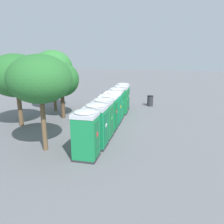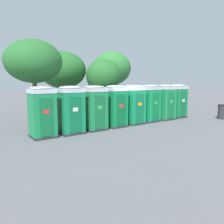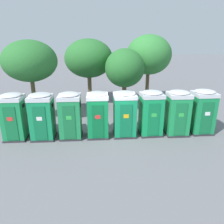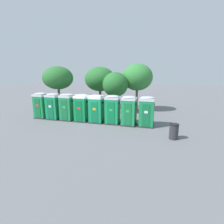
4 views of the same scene
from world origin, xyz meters
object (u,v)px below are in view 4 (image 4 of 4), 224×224
portapotty_1 (54,106)px  portapotty_6 (129,111)px  street_tree_2 (137,77)px  street_tree_0 (58,78)px  portapotty_3 (82,108)px  street_tree_1 (100,79)px  portapotty_5 (113,109)px  street_tree_3 (115,85)px  portapotty_4 (97,109)px  portapotty_7 (147,111)px  portapotty_2 (67,107)px  portapotty_0 (41,105)px  trash_can (174,131)px

portapotty_1 → portapotty_6: bearing=3.5°
street_tree_2 → street_tree_0: bearing=-152.8°
portapotty_3 → street_tree_1: 6.96m
portapotty_5 → street_tree_3: street_tree_3 is taller
portapotty_4 → street_tree_3: size_ratio=0.56×
portapotty_3 → portapotty_4: same height
portapotty_7 → portapotty_2: bearing=-175.9°
portapotty_2 → portapotty_5: size_ratio=1.00×
portapotty_4 → portapotty_3: bearing=-176.2°
portapotty_6 → street_tree_0: 9.26m
portapotty_0 → portapotty_7: bearing=3.6°
portapotty_2 → portapotty_4: bearing=3.9°
portapotty_0 → portapotty_4: size_ratio=1.00×
portapotty_2 → street_tree_2: 8.81m
portapotty_0 → portapotty_4: same height
portapotty_6 → street_tree_1: street_tree_1 is taller
portapotty_2 → portapotty_7: (7.43, 0.53, -0.00)m
portapotty_3 → portapotty_7: bearing=4.1°
street_tree_1 → street_tree_3: size_ratio=1.14×
portapotty_6 → portapotty_7: 1.49m
portapotty_1 → street_tree_0: (-1.20, 2.55, 2.62)m
portapotty_0 → portapotty_7: 10.42m
street_tree_2 → portapotty_0: bearing=-141.1°
portapotty_6 → portapotty_2: bearing=-176.7°
portapotty_3 → street_tree_1: bearing=98.5°
portapotty_1 → portapotty_6: (7.43, 0.46, 0.00)m
portapotty_0 → portapotty_4: bearing=3.2°
portapotty_0 → portapotty_1: same height
portapotty_3 → portapotty_6: size_ratio=1.00×
portapotty_0 → street_tree_3: bearing=37.2°
portapotty_3 → street_tree_0: size_ratio=0.49×
portapotty_6 → street_tree_2: size_ratio=0.46×
portapotty_0 → street_tree_0: (0.29, 2.57, 2.62)m
portapotty_1 → street_tree_1: bearing=73.3°
street_tree_1 → portapotty_2: bearing=-94.6°
portapotty_1 → portapotty_5: same height
portapotty_2 → trash_can: bearing=-10.6°
portapotty_4 → portapotty_6: size_ratio=1.00×
portapotty_5 → street_tree_0: bearing=163.6°
portapotty_5 → portapotty_7: (2.97, 0.19, -0.00)m
street_tree_0 → street_tree_2: street_tree_2 is taller
portapotty_0 → portapotty_3: 4.47m
portapotty_1 → street_tree_3: (4.73, 4.70, 1.89)m
portapotty_4 → street_tree_0: street_tree_0 is taller
portapotty_5 → trash_can: portapotty_5 is taller
street_tree_1 → portapotty_5: bearing=-57.7°
portapotty_2 → trash_can: (9.66, -1.81, -0.75)m
portapotty_2 → portapotty_6: (5.95, 0.35, -0.00)m
portapotty_2 → portapotty_6: size_ratio=1.00×
portapotty_3 → street_tree_3: (1.76, 4.48, 1.89)m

